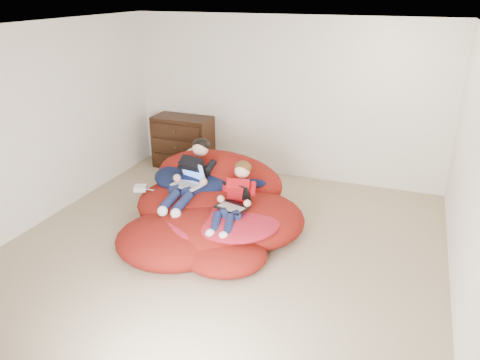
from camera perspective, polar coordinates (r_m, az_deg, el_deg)
The scene contains 9 objects.
room_shell at distance 5.53m, azimuth -1.99°, elevation -6.17°, with size 5.10×5.10×2.77m.
dresser at distance 7.98m, azimuth -6.96°, elevation 4.61°, with size 0.98×0.56×0.87m.
beanbag_pile at distance 5.95m, azimuth -3.54°, elevation -3.59°, with size 2.28×2.33×0.89m.
cream_pillow at distance 6.68m, azimuth -4.94°, elevation 2.73°, with size 0.47×0.30×0.30m, color beige.
older_boy at distance 5.98m, azimuth -5.86°, elevation 0.85°, with size 0.39×1.11×0.69m.
younger_boy at distance 5.50m, azimuth -0.56°, elevation -1.87°, with size 0.35×0.97×0.63m.
laptop_white at distance 5.93m, azimuth -6.15°, elevation 0.18°, with size 0.41×0.42×0.26m.
laptop_black at distance 5.48m, azimuth -0.72°, elevation -2.47°, with size 0.42×0.46×0.24m.
power_adapter at distance 6.29m, azimuth -12.04°, elevation -0.97°, with size 0.16×0.16×0.06m, color silver.
Camera 1 is at (1.89, -4.46, 2.89)m, focal length 35.00 mm.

